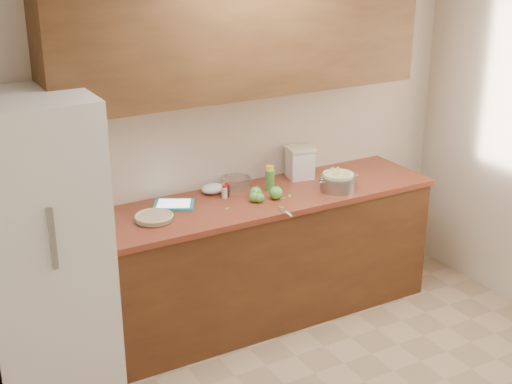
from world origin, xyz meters
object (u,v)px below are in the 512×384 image
pie (154,218)px  tablet (174,204)px  colander (338,182)px  flour_canister (300,162)px

pie → tablet: bearing=39.4°
colander → flour_canister: size_ratio=1.46×
pie → colander: 1.32m
colander → tablet: bearing=165.3°
flour_canister → tablet: flour_canister is taller
pie → tablet: (0.21, 0.17, -0.01)m
pie → colander: size_ratio=0.76×
tablet → flour_canister: bearing=32.4°
colander → flour_canister: flour_canister is taller
pie → tablet: size_ratio=0.78×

